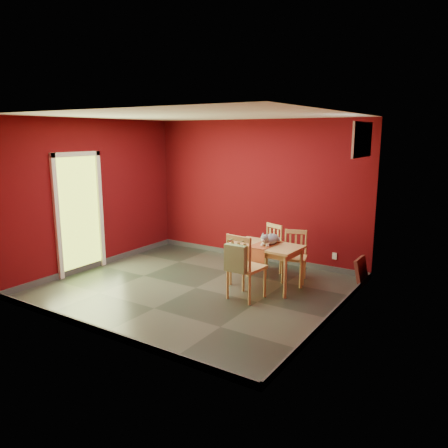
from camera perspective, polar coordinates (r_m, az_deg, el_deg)
The scene contains 13 objects.
ground at distance 7.11m, azimuth -3.69°, elevation -8.32°, with size 4.50×4.50×0.00m, color #2D342D.
room_shell at distance 7.09m, azimuth -3.70°, elevation -7.94°, with size 4.50×4.50×4.50m.
doorway at distance 8.06m, azimuth -18.42°, elevation 1.77°, with size 0.06×1.01×2.13m.
window at distance 6.60m, azimuth 17.57°, elevation 10.46°, with size 0.05×0.90×0.50m.
outlet_plate at distance 8.02m, azimuth 14.24°, elevation -4.08°, with size 0.08×0.01×0.12m, color silver.
dining_table at distance 7.01m, azimuth 5.46°, elevation -3.38°, with size 1.16×0.72×0.70m.
table_runner at distance 6.91m, azimuth 5.06°, elevation -3.28°, with size 0.35×0.66×0.33m.
chair_far_left at distance 7.74m, azimuth 5.81°, elevation -3.20°, with size 0.53×0.53×0.88m.
chair_far_right at distance 7.42m, azimuth 9.19°, elevation -4.07°, with size 0.50×0.50×0.85m.
chair_near at distance 6.50m, azimuth 2.71°, elevation -5.50°, with size 0.51×0.51×1.00m.
tote_bag at distance 6.26m, azimuth 1.54°, elevation -4.51°, with size 0.34×0.20×0.47m.
cat at distance 6.99m, azimuth 6.08°, elevation -1.72°, with size 0.25×0.47×0.23m, color slate, non-canonical shape.
picture_frame at distance 7.51m, azimuth 17.50°, elevation -5.92°, with size 0.15×0.45×0.45m.
Camera 1 is at (3.98, -5.36, 2.44)m, focal length 35.00 mm.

